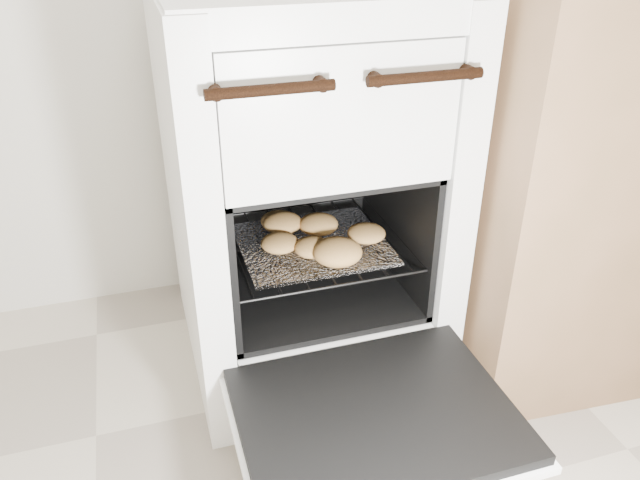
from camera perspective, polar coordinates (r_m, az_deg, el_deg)
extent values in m
cube|color=white|center=(1.34, -1.80, 4.79)|extent=(0.53, 0.57, 0.81)
cylinder|color=black|center=(0.94, -4.51, 13.53)|extent=(0.19, 0.02, 0.02)
cylinder|color=black|center=(1.02, 9.64, 14.49)|extent=(0.19, 0.02, 0.02)
cube|color=black|center=(1.10, 5.10, -15.56)|extent=(0.46, 0.35, 0.02)
cube|color=white|center=(1.11, 5.06, -16.14)|extent=(0.48, 0.37, 0.01)
cylinder|color=black|center=(1.29, -9.04, -1.43)|extent=(0.01, 0.37, 0.01)
cylinder|color=black|center=(1.38, 6.68, 0.93)|extent=(0.01, 0.37, 0.01)
cylinder|color=black|center=(1.18, 1.53, -4.22)|extent=(0.38, 0.01, 0.01)
cylinder|color=black|center=(1.47, -2.86, 2.99)|extent=(0.38, 0.01, 0.01)
cylinder|color=black|center=(1.29, -7.69, -1.23)|extent=(0.00, 0.35, 0.00)
cylinder|color=black|center=(1.30, -5.40, -0.89)|extent=(0.00, 0.35, 0.00)
cylinder|color=black|center=(1.31, -3.14, -0.55)|extent=(0.00, 0.35, 0.00)
cylinder|color=black|center=(1.32, -0.91, -0.22)|extent=(0.00, 0.35, 0.00)
cylinder|color=black|center=(1.34, 1.27, 0.11)|extent=(0.00, 0.35, 0.00)
cylinder|color=black|center=(1.35, 3.41, 0.43)|extent=(0.00, 0.35, 0.00)
cylinder|color=black|center=(1.37, 5.49, 0.75)|extent=(0.00, 0.35, 0.00)
cube|color=white|center=(1.30, -0.69, -0.37)|extent=(0.30, 0.27, 0.01)
ellipsoid|color=tan|center=(1.36, -3.76, 1.79)|extent=(0.08, 0.08, 0.03)
ellipsoid|color=tan|center=(1.33, -0.14, 1.46)|extent=(0.11, 0.11, 0.04)
ellipsoid|color=tan|center=(1.25, -0.70, -0.67)|extent=(0.10, 0.10, 0.03)
ellipsoid|color=tan|center=(1.31, 4.27, 0.64)|extent=(0.11, 0.11, 0.03)
ellipsoid|color=tan|center=(1.27, -3.71, -0.26)|extent=(0.10, 0.10, 0.03)
ellipsoid|color=tan|center=(1.22, 1.60, -1.09)|extent=(0.12, 0.12, 0.05)
ellipsoid|color=tan|center=(1.34, -3.44, 1.58)|extent=(0.09, 0.09, 0.04)
cube|color=brown|center=(1.60, 26.95, 7.91)|extent=(0.96, 0.67, 0.93)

